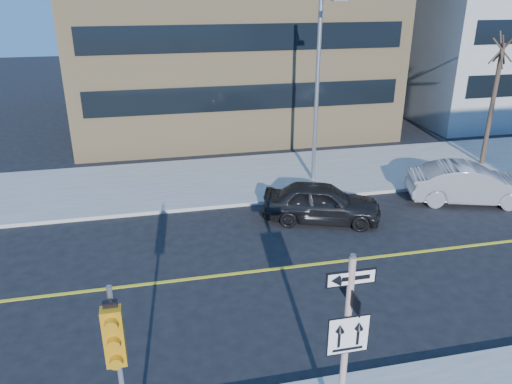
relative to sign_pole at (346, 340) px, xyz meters
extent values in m
plane|color=black|center=(0.00, 2.51, -2.44)|extent=(120.00, 120.00, 0.00)
cylinder|color=white|center=(0.00, 0.01, -0.29)|extent=(0.13, 0.13, 4.00)
cylinder|color=gray|center=(0.00, 0.01, 1.74)|extent=(0.10, 0.10, 0.06)
cube|color=black|center=(0.00, 0.01, 1.31)|extent=(0.92, 0.03, 0.30)
cube|color=black|center=(0.00, 0.01, 0.96)|extent=(0.03, 0.92, 0.30)
cube|color=white|center=(0.00, -0.07, 0.16)|extent=(0.80, 0.03, 0.80)
cube|color=#C78412|center=(-4.00, -0.19, 0.91)|extent=(0.32, 0.22, 1.05)
sphere|color=#8C0705|center=(-4.00, -0.31, 1.26)|extent=(0.17, 0.17, 0.17)
sphere|color=black|center=(-4.00, -0.31, 0.91)|extent=(0.17, 0.17, 0.17)
sphere|color=black|center=(-4.00, -0.31, 0.56)|extent=(0.17, 0.17, 0.17)
imported|color=black|center=(3.02, 9.61, -1.68)|extent=(3.19, 4.81, 1.52)
imported|color=gray|center=(9.58, 9.97, -1.63)|extent=(3.10, 5.21, 1.62)
cylinder|color=gray|center=(4.00, 13.51, 1.71)|extent=(0.18, 0.18, 8.00)
cylinder|color=#372B20|center=(13.00, 13.81, 0.61)|extent=(0.22, 0.22, 5.80)
camera|label=1|loc=(-3.20, -6.82, 5.99)|focal=35.00mm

